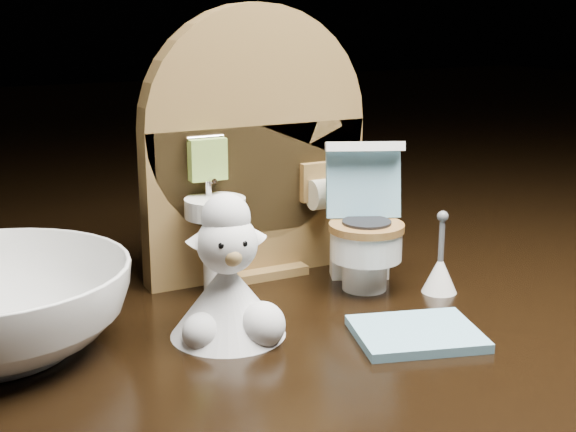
# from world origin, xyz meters

# --- Properties ---
(backdrop_panel) EXTENTS (0.13, 0.05, 0.15)m
(backdrop_panel) POSITION_xyz_m (-0.00, 0.06, 0.07)
(backdrop_panel) COLOR brown
(backdrop_panel) RESTS_ON ground
(toy_toilet) EXTENTS (0.05, 0.06, 0.08)m
(toy_toilet) POSITION_xyz_m (0.04, 0.02, 0.03)
(toy_toilet) COLOR white
(toy_toilet) RESTS_ON ground
(bath_mat) EXTENTS (0.07, 0.06, 0.00)m
(bath_mat) POSITION_xyz_m (0.03, -0.05, 0.00)
(bath_mat) COLOR #6FA5BD
(bath_mat) RESTS_ON ground
(toilet_brush) EXTENTS (0.02, 0.02, 0.05)m
(toilet_brush) POSITION_xyz_m (0.07, -0.01, 0.01)
(toilet_brush) COLOR white
(toilet_brush) RESTS_ON ground
(plush_lamb) EXTENTS (0.05, 0.05, 0.07)m
(plush_lamb) POSITION_xyz_m (-0.05, -0.01, 0.02)
(plush_lamb) COLOR silver
(plush_lamb) RESTS_ON ground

